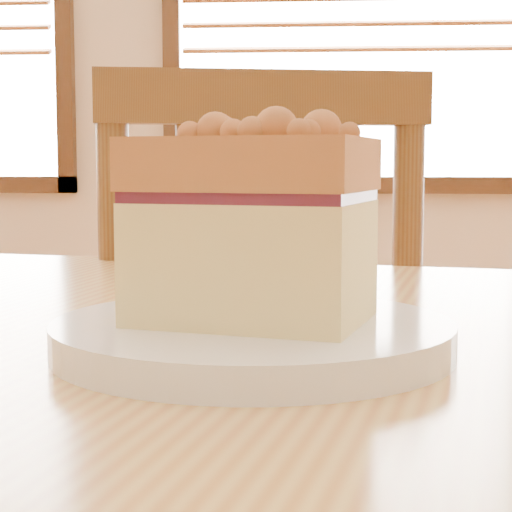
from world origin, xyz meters
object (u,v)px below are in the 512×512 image
at_px(cafe_table_main, 79,450).
at_px(cake_slice, 252,222).
at_px(cafe_chair_main, 249,422).
at_px(plate, 252,338).

distance_m(cafe_table_main, cake_slice, 0.25).
xyz_separation_m(cafe_table_main, cake_slice, (0.14, -0.11, 0.18)).
bearing_deg(cafe_chair_main, cake_slice, 83.22).
xyz_separation_m(cafe_chair_main, plate, (0.06, -0.70, 0.26)).
height_order(cafe_table_main, cake_slice, cake_slice).
height_order(cafe_table_main, plate, plate).
bearing_deg(cafe_table_main, cake_slice, -26.84).
bearing_deg(cafe_table_main, cafe_chair_main, 93.68).
xyz_separation_m(cafe_table_main, plate, (0.14, -0.11, 0.11)).
distance_m(cafe_chair_main, plate, 0.75).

